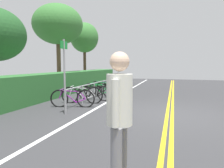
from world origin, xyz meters
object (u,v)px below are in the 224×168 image
bicycle_0 (73,98)px  pedestrian (119,113)px  tree_extra (84,38)px  bicycle_5 (109,87)px  bicycle_1 (82,95)px  bicycle_2 (94,93)px  bike_rack (94,87)px  bicycle_3 (100,90)px  sign_post_far (118,68)px  sign_post_near (64,70)px  tree_far_right (58,25)px  bicycle_4 (105,88)px

bicycle_0 → pedestrian: pedestrian is taller
tree_extra → bicycle_0: bearing=-158.5°
bicycle_0 → bicycle_5: 4.32m
bicycle_1 → bicycle_2: bearing=-11.6°
bicycle_2 → pedestrian: pedestrian is taller
bike_rack → bicycle_2: bike_rack is taller
pedestrian → bicycle_3: bearing=22.4°
sign_post_far → bicycle_1: bearing=177.4°
sign_post_near → sign_post_far: sign_post_near is taller
pedestrian → sign_post_near: size_ratio=0.74×
bicycle_0 → bicycle_2: 1.73m
tree_far_right → bicycle_0: bearing=-143.6°
bicycle_4 → sign_post_near: sign_post_near is taller
bicycle_1 → bicycle_2: size_ratio=1.01×
bicycle_1 → sign_post_far: (4.94, -0.22, 1.01)m
bicycle_0 → bicycle_4: bearing=-2.5°
bicycle_1 → sign_post_far: sign_post_far is taller
pedestrian → tree_extra: bearing=26.4°
bicycle_2 → pedestrian: size_ratio=0.98×
pedestrian → sign_post_far: sign_post_far is taller
pedestrian → sign_post_far: 10.61m
bicycle_2 → bicycle_3: (0.85, 0.04, 0.01)m
bike_rack → pedestrian: 7.21m
bike_rack → bicycle_0: bike_rack is taller
bike_rack → pedestrian: pedestrian is taller
bicycle_1 → tree_far_right: (3.80, 3.42, 3.76)m
pedestrian → bicycle_2: bearing=24.8°
bicycle_3 → sign_post_far: 3.36m
bicycle_2 → bicycle_5: bicycle_2 is taller
bike_rack → bicycle_4: 1.33m
sign_post_far → bicycle_0: bearing=177.8°
bicycle_2 → tree_far_right: (2.91, 3.60, 3.77)m
pedestrian → tree_far_right: size_ratio=0.33×
bicycle_2 → bicycle_5: size_ratio=1.06×
bicycle_3 → tree_extra: tree_extra is taller
bike_rack → bicycle_0: (-2.09, 0.04, -0.22)m
bicycle_0 → bicycle_1: (0.83, -0.00, 0.01)m
sign_post_near → pedestrian: bearing=-141.1°
bicycle_4 → tree_far_right: (1.23, 3.57, 3.75)m
bicycle_3 → pedestrian: pedestrian is taller
tree_far_right → bike_rack: bearing=-126.3°
sign_post_near → tree_far_right: (5.72, 3.73, 2.67)m
bicycle_5 → bicycle_1: bearing=178.9°
tree_far_right → tree_extra: size_ratio=1.09×
bicycle_3 → bicycle_4: size_ratio=0.98×
bicycle_0 → tree_far_right: (4.63, 3.41, 3.77)m
pedestrian → sign_post_near: sign_post_near is taller
bicycle_3 → bicycle_1: bearing=175.4°
bike_rack → bicycle_4: size_ratio=2.99×
bicycle_0 → pedestrian: size_ratio=0.94×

